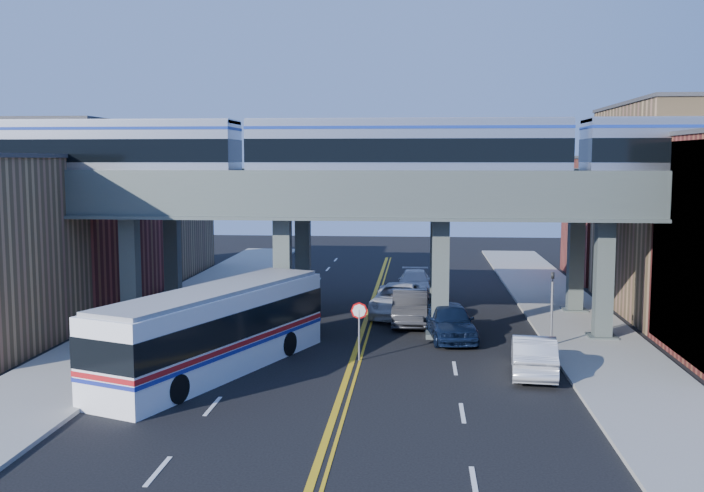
# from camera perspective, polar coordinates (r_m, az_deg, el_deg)

# --- Properties ---
(ground) EXTENTS (120.00, 120.00, 0.00)m
(ground) POSITION_cam_1_polar(r_m,az_deg,el_deg) (32.47, -0.42, -9.63)
(ground) COLOR black
(ground) RESTS_ON ground
(sidewalk_west) EXTENTS (5.00, 70.00, 0.16)m
(sidewalk_west) POSITION_cam_1_polar(r_m,az_deg,el_deg) (44.43, -14.18, -5.36)
(sidewalk_west) COLOR gray
(sidewalk_west) RESTS_ON ground
(sidewalk_east) EXTENTS (5.00, 70.00, 0.16)m
(sidewalk_east) POSITION_cam_1_polar(r_m,az_deg,el_deg) (42.90, 16.44, -5.84)
(sidewalk_east) COLOR gray
(sidewalk_east) RESTS_ON ground
(building_west_b) EXTENTS (8.00, 14.00, 11.00)m
(building_west_b) POSITION_cam_1_polar(r_m,az_deg,el_deg) (51.84, -19.50, 2.16)
(building_west_b) COLOR maroon
(building_west_b) RESTS_ON ground
(building_west_c) EXTENTS (8.00, 10.00, 8.00)m
(building_west_c) POSITION_cam_1_polar(r_m,az_deg,el_deg) (63.98, -14.66, 1.69)
(building_west_c) COLOR #99794F
(building_west_c) RESTS_ON ground
(building_east_b) EXTENTS (8.00, 14.00, 12.00)m
(building_east_b) POSITION_cam_1_polar(r_m,az_deg,el_deg) (49.69, 23.21, 2.43)
(building_east_b) COLOR #99794F
(building_east_b) RESTS_ON ground
(building_east_c) EXTENTS (8.00, 10.00, 9.00)m
(building_east_c) POSITION_cam_1_polar(r_m,az_deg,el_deg) (62.23, 19.42, 1.87)
(building_east_c) COLOR maroon
(building_east_c) RESTS_ON ground
(mural_panel) EXTENTS (0.10, 9.50, 9.50)m
(mural_panel) POSITION_cam_1_polar(r_m,az_deg,el_deg) (37.20, 23.11, -0.63)
(mural_panel) COLOR teal
(mural_panel) RESTS_ON ground
(elevated_viaduct_near) EXTENTS (52.00, 3.60, 7.40)m
(elevated_viaduct_near) POSITION_cam_1_polar(r_m,az_deg,el_deg) (39.27, 0.66, 2.73)
(elevated_viaduct_near) COLOR #444F4C
(elevated_viaduct_near) RESTS_ON ground
(elevated_viaduct_far) EXTENTS (52.00, 3.60, 7.40)m
(elevated_viaduct_far) POSITION_cam_1_polar(r_m,az_deg,el_deg) (46.25, 1.30, 3.27)
(elevated_viaduct_far) COLOR #444F4C
(elevated_viaduct_far) RESTS_ON ground
(transit_train) EXTENTS (48.66, 3.05, 3.56)m
(transit_train) POSITION_cam_1_polar(r_m,az_deg,el_deg) (39.10, 4.01, 6.89)
(transit_train) COLOR black
(transit_train) RESTS_ON elevated_viaduct_near
(stop_sign) EXTENTS (0.76, 0.09, 2.63)m
(stop_sign) POSITION_cam_1_polar(r_m,az_deg,el_deg) (34.93, 0.53, -5.52)
(stop_sign) COLOR slate
(stop_sign) RESTS_ON ground
(traffic_signal) EXTENTS (0.15, 0.18, 4.10)m
(traffic_signal) POSITION_cam_1_polar(r_m,az_deg,el_deg) (38.19, 14.35, -3.87)
(traffic_signal) COLOR slate
(traffic_signal) RESTS_ON ground
(transit_bus) EXTENTS (7.51, 13.37, 3.40)m
(transit_bus) POSITION_cam_1_polar(r_m,az_deg,el_deg) (33.61, -9.91, -6.10)
(transit_bus) COLOR white
(transit_bus) RESTS_ON ground
(car_lane_a) EXTENTS (2.86, 5.59, 1.82)m
(car_lane_a) POSITION_cam_1_polar(r_m,az_deg,el_deg) (39.45, 7.14, -5.45)
(car_lane_a) COLOR #0E1A36
(car_lane_a) RESTS_ON ground
(car_lane_b) EXTENTS (1.89, 5.39, 1.78)m
(car_lane_b) POSITION_cam_1_polar(r_m,az_deg,el_deg) (42.97, 4.24, -4.48)
(car_lane_b) COLOR #343437
(car_lane_b) RESTS_ON ground
(car_lane_c) EXTENTS (3.44, 6.64, 1.79)m
(car_lane_c) POSITION_cam_1_polar(r_m,az_deg,el_deg) (45.15, 3.44, -3.94)
(car_lane_c) COLOR white
(car_lane_c) RESTS_ON ground
(car_lane_d) EXTENTS (2.18, 5.28, 1.53)m
(car_lane_d) POSITION_cam_1_polar(r_m,az_deg,el_deg) (52.50, 4.57, -2.65)
(car_lane_d) COLOR #B5B4B9
(car_lane_d) RESTS_ON ground
(car_parked_curb) EXTENTS (2.25, 5.21, 1.67)m
(car_parked_curb) POSITION_cam_1_polar(r_m,az_deg,el_deg) (33.78, 13.08, -7.70)
(car_parked_curb) COLOR silver
(car_parked_curb) RESTS_ON ground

